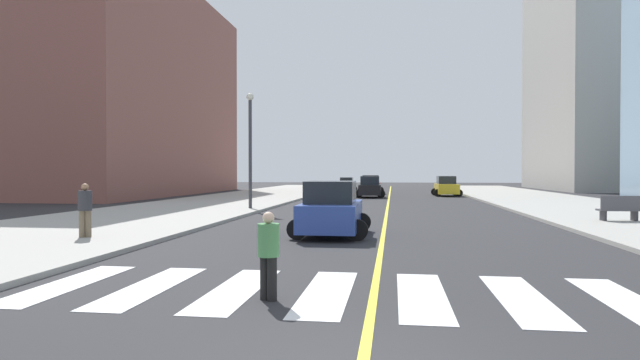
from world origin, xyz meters
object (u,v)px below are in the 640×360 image
car_red_fifth (371,185)px  park_bench (620,209)px  car_green_nearest (347,185)px  pedestrian_walking_west (85,208)px  car_blue_second (331,210)px  car_yellow_fourth (446,187)px  car_black_third (370,187)px  street_lamp (250,140)px  pedestrian_crossing (268,252)px

car_red_fifth → park_bench: 33.70m
car_green_nearest → pedestrian_walking_west: bearing=-96.6°
car_blue_second → car_yellow_fourth: bearing=77.0°
car_blue_second → car_green_nearest: bearing=93.8°
car_red_fifth → car_black_third: bearing=-88.9°
park_bench → street_lamp: street_lamp is taller
car_black_third → car_yellow_fourth: (7.16, 3.88, -0.01)m
park_bench → car_black_third: bearing=22.6°
car_blue_second → car_yellow_fourth: size_ratio=1.03×
car_yellow_fourth → pedestrian_walking_west: pedestrian_walking_west is taller
car_green_nearest → car_red_fifth: bearing=-61.9°
car_yellow_fourth → pedestrian_crossing: car_yellow_fourth is taller
car_blue_second → car_black_third: 28.90m
car_yellow_fourth → pedestrian_crossing: size_ratio=2.70×
car_green_nearest → car_blue_second: size_ratio=0.84×
car_red_fifth → pedestrian_walking_west: 40.79m
park_bench → pedestrian_crossing: (-12.20, -15.62, 0.19)m
park_bench → pedestrian_walking_west: (-20.12, -8.67, 0.45)m
car_green_nearest → car_blue_second: (3.18, -42.83, 0.15)m
car_black_third → street_lamp: bearing=-111.0°
car_black_third → street_lamp: 18.80m
car_green_nearest → car_red_fifth: size_ratio=0.85×
park_bench → pedestrian_walking_west: pedestrian_walking_west is taller
car_red_fifth → street_lamp: (-6.12, -25.70, 3.32)m
car_yellow_fourth → street_lamp: 25.41m
pedestrian_walking_west → car_green_nearest: bearing=58.3°
car_blue_second → street_lamp: size_ratio=0.65×
pedestrian_crossing → car_yellow_fourth: bearing=107.4°
car_green_nearest → pedestrian_walking_west: size_ratio=2.10×
car_yellow_fourth → car_red_fifth: bearing=-32.2°
car_yellow_fourth → car_red_fifth: car_red_fifth is taller
car_black_third → street_lamp: (-6.40, -17.36, 3.34)m
pedestrian_crossing → pedestrian_walking_west: 10.55m
car_red_fifth → street_lamp: size_ratio=0.64×
pedestrian_crossing → car_green_nearest: bearing=120.6°
car_blue_second → pedestrian_crossing: 9.75m
pedestrian_crossing → car_black_third: bearing=116.9°
car_blue_second → car_black_third: bearing=89.3°
park_bench → pedestrian_walking_west: 21.92m
car_blue_second → pedestrian_crossing: (-0.00, -9.75, -0.05)m
car_green_nearest → car_red_fifth: (3.06, -5.59, 0.14)m
car_yellow_fourth → car_blue_second: bearing=76.1°
street_lamp → car_black_third: bearing=69.8°
car_red_fifth → pedestrian_walking_west: car_red_fifth is taller
park_bench → pedestrian_walking_west: bearing=108.3°
car_blue_second → street_lamp: (-6.24, 11.54, 3.31)m
car_red_fifth → pedestrian_crossing: (0.12, -46.99, -0.04)m
pedestrian_crossing → street_lamp: 22.44m
car_red_fifth → car_green_nearest: bearing=117.9°
car_green_nearest → pedestrian_crossing: car_green_nearest is taller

